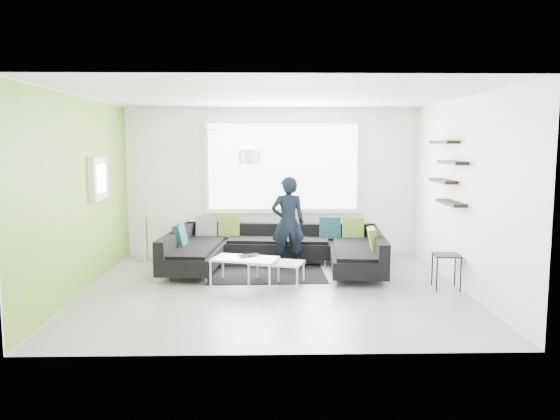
% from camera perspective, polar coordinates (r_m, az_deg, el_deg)
% --- Properties ---
extents(ground, '(5.50, 5.50, 0.00)m').
position_cam_1_polar(ground, '(8.11, -0.62, -8.27)').
color(ground, gray).
rests_on(ground, ground).
extents(room_shell, '(5.54, 5.04, 2.82)m').
position_cam_1_polar(room_shell, '(8.03, -0.39, 4.68)').
color(room_shell, white).
rests_on(room_shell, ground).
extents(sectional_sofa, '(3.73, 2.50, 0.77)m').
position_cam_1_polar(sectional_sofa, '(9.21, -0.48, -4.26)').
color(sectional_sofa, black).
rests_on(sectional_sofa, ground).
extents(rug, '(1.92, 1.41, 0.01)m').
position_cam_1_polar(rug, '(9.01, -1.40, -6.67)').
color(rug, black).
rests_on(rug, ground).
extents(coffee_table, '(1.39, 1.04, 0.41)m').
position_cam_1_polar(coffee_table, '(8.36, -2.03, -6.37)').
color(coffee_table, white).
rests_on(coffee_table, ground).
extents(arc_lamp, '(2.42, 1.44, 2.41)m').
position_cam_1_polar(arc_lamp, '(10.19, -13.90, 1.56)').
color(arc_lamp, silver).
rests_on(arc_lamp, ground).
extents(side_table, '(0.41, 0.41, 0.51)m').
position_cam_1_polar(side_table, '(8.44, 16.97, -6.17)').
color(side_table, black).
rests_on(side_table, ground).
extents(person, '(0.65, 0.49, 1.58)m').
position_cam_1_polar(person, '(9.27, 0.84, -1.35)').
color(person, black).
rests_on(person, ground).
extents(laptop, '(0.54, 0.53, 0.03)m').
position_cam_1_polar(laptop, '(8.38, -3.13, -4.82)').
color(laptop, black).
rests_on(laptop, coffee_table).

